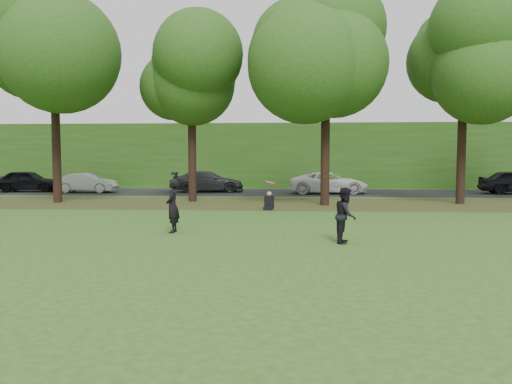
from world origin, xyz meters
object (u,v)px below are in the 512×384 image
(player_left, at_px, (173,206))
(player_right, at_px, (346,215))
(frisbee, at_px, (270,182))
(seated_person, at_px, (269,203))

(player_left, relative_size, player_right, 1.10)
(player_left, relative_size, frisbee, 4.69)
(player_right, xyz_separation_m, frisbee, (-2.14, 0.21, 0.91))
(seated_person, bearing_deg, frisbee, -82.24)
(player_left, distance_m, seated_person, 7.67)
(player_right, xyz_separation_m, seated_person, (-2.53, 8.65, -0.47))
(player_left, relative_size, seated_person, 2.08)
(player_right, bearing_deg, frisbee, 96.48)
(frisbee, height_order, seated_person, frisbee)
(seated_person, bearing_deg, player_right, -68.61)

